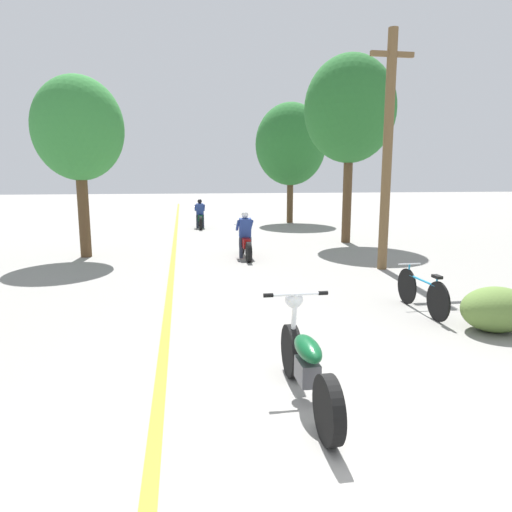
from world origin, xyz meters
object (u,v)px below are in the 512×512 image
object	(u,v)px
utility_pole	(387,150)
motorcycle_foreground	(306,363)
roadside_tree_right_near	(350,110)
roadside_tree_right_far	(291,145)
roadside_tree_left	(78,130)
bicycle_parked	(422,292)
motorcycle_rider_lead	(245,240)
motorcycle_rider_far	(200,217)

from	to	relation	value
utility_pole	motorcycle_foreground	size ratio (longest dim) A/B	2.86
roadside_tree_right_near	roadside_tree_right_far	size ratio (longest dim) A/B	1.08
roadside_tree_right_near	motorcycle_foreground	distance (m)	12.93
roadside_tree_right_near	roadside_tree_left	world-z (taller)	roadside_tree_right_near
roadside_tree_right_near	utility_pole	bearing A→B (deg)	-99.00
bicycle_parked	roadside_tree_left	bearing A→B (deg)	135.78
motorcycle_rider_lead	utility_pole	bearing A→B (deg)	-34.00
roadside_tree_right_near	motorcycle_rider_far	world-z (taller)	roadside_tree_right_near
roadside_tree_left	motorcycle_foreground	bearing A→B (deg)	-66.92
roadside_tree_right_near	motorcycle_foreground	xyz separation A→B (m)	(-4.60, -11.33, -4.21)
roadside_tree_right_far	motorcycle_rider_far	world-z (taller)	roadside_tree_right_far
roadside_tree_right_far	roadside_tree_left	size ratio (longest dim) A/B	1.16
motorcycle_rider_lead	motorcycle_foreground	bearing A→B (deg)	-93.61
bicycle_parked	motorcycle_rider_lead	bearing A→B (deg)	111.47
bicycle_parked	roadside_tree_right_far	bearing A→B (deg)	85.12
motorcycle_foreground	bicycle_parked	size ratio (longest dim) A/B	1.17
roadside_tree_right_far	motorcycle_rider_far	distance (m)	6.08
utility_pole	roadside_tree_right_far	size ratio (longest dim) A/B	0.98
motorcycle_foreground	bicycle_parked	distance (m)	4.06
roadside_tree_right_near	roadside_tree_left	size ratio (longest dim) A/B	1.25
utility_pole	bicycle_parked	xyz separation A→B (m)	(-0.96, -3.73, -2.67)
utility_pole	roadside_tree_left	world-z (taller)	utility_pole
roadside_tree_right_near	bicycle_parked	distance (m)	9.65
motorcycle_rider_lead	bicycle_parked	distance (m)	6.39
roadside_tree_right_near	bicycle_parked	bearing A→B (deg)	-101.40
utility_pole	motorcycle_foreground	distance (m)	8.05
utility_pole	roadside_tree_right_near	xyz separation A→B (m)	(0.75, 4.75, 1.62)
roadside_tree_right_near	motorcycle_foreground	size ratio (longest dim) A/B	3.17
motorcycle_rider_far	motorcycle_foreground	bearing A→B (deg)	-88.48
motorcycle_rider_lead	roadside_tree_right_far	bearing A→B (deg)	69.45
roadside_tree_right_near	motorcycle_rider_lead	size ratio (longest dim) A/B	3.19
motorcycle_rider_far	roadside_tree_left	bearing A→B (deg)	-117.11
utility_pole	motorcycle_rider_far	bearing A→B (deg)	112.66
motorcycle_foreground	utility_pole	bearing A→B (deg)	59.65
roadside_tree_right_far	roadside_tree_left	distance (m)	12.26
roadside_tree_left	bicycle_parked	size ratio (longest dim) A/B	2.97
motorcycle_foreground	motorcycle_rider_far	size ratio (longest dim) A/B	1.00
motorcycle_foreground	motorcycle_rider_lead	bearing A→B (deg)	86.39
utility_pole	roadside_tree_right_near	distance (m)	5.07
roadside_tree_right_near	roadside_tree_right_far	world-z (taller)	roadside_tree_right_near
roadside_tree_right_far	motorcycle_rider_lead	xyz separation A→B (m)	(-3.69, -9.84, -3.43)
roadside_tree_right_far	utility_pole	bearing A→B (deg)	-91.87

